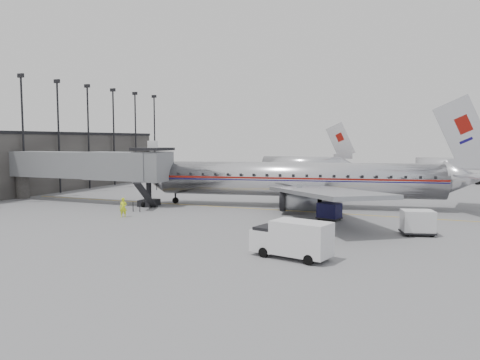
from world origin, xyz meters
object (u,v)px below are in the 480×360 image
object	(u,v)px
baggage_cart_white	(418,222)
baggage_cart_navy	(329,211)
service_van	(292,238)
ramp_worker	(123,207)
airliner	(305,180)

from	to	relation	value
baggage_cart_white	baggage_cart_navy	bearing A→B (deg)	135.94
service_van	ramp_worker	distance (m)	20.65
airliner	ramp_worker	xyz separation A→B (m)	(-14.23, -12.70, -2.05)
baggage_cart_navy	baggage_cart_white	distance (m)	8.57
baggage_cart_navy	ramp_worker	distance (m)	19.04
service_van	baggage_cart_white	distance (m)	12.43
airliner	ramp_worker	world-z (taller)	airliner
airliner	baggage_cart_navy	xyz separation A→B (m)	(3.98, -7.13, -2.14)
baggage_cart_white	ramp_worker	bearing A→B (deg)	167.89
baggage_cart_white	ramp_worker	world-z (taller)	baggage_cart_white
airliner	baggage_cart_white	bearing A→B (deg)	-54.81
service_van	baggage_cart_white	size ratio (longest dim) A/B	1.87
baggage_cart_navy	ramp_worker	bearing A→B (deg)	-146.78
airliner	baggage_cart_navy	bearing A→B (deg)	-71.23
service_van	ramp_worker	xyz separation A→B (m)	(-18.68, 8.79, -0.31)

